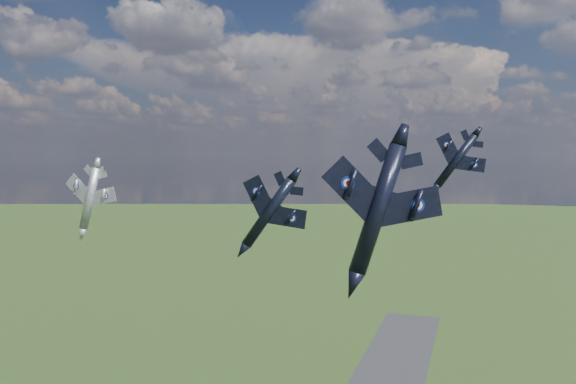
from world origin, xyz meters
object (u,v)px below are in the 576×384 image
(jet_right_navy, at_px, (378,209))
(jet_lead_navy, at_px, (269,212))
(jet_high_navy, at_px, (456,161))
(jet_left_silver, at_px, (90,198))

(jet_right_navy, bearing_deg, jet_lead_navy, 111.36)
(jet_lead_navy, height_order, jet_high_navy, jet_high_navy)
(jet_left_silver, bearing_deg, jet_right_navy, -30.98)
(jet_lead_navy, height_order, jet_right_navy, jet_right_navy)
(jet_right_navy, relative_size, jet_left_silver, 1.10)
(jet_high_navy, bearing_deg, jet_left_silver, -175.94)
(jet_lead_navy, bearing_deg, jet_right_navy, -53.33)
(jet_lead_navy, bearing_deg, jet_left_silver, 160.07)
(jet_right_navy, bearing_deg, jet_left_silver, 130.90)
(jet_right_navy, distance_m, jet_left_silver, 57.33)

